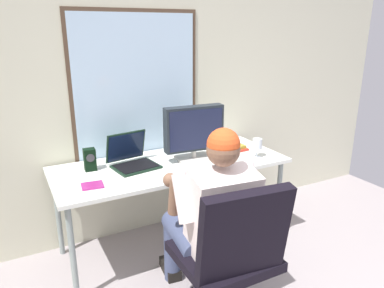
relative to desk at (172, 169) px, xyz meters
name	(u,v)px	position (x,y,z in m)	size (l,w,h in m)	color
wall_rear	(127,82)	(-0.19, 0.43, 0.64)	(5.62, 0.08, 2.67)	beige
desk	(172,169)	(0.00, 0.00, 0.00)	(1.82, 0.74, 0.74)	gray
office_chair	(232,250)	(-0.08, -0.99, -0.12)	(0.60, 0.65, 0.99)	black
person_seated	(212,214)	(-0.06, -0.72, -0.04)	(0.55, 0.82, 1.24)	#3E4767
crt_monitor	(194,130)	(0.19, -0.01, 0.30)	(0.48, 0.24, 0.44)	beige
laptop	(131,157)	(-0.29, 0.10, 0.12)	(0.37, 0.37, 0.25)	black
wine_glass	(257,145)	(0.68, -0.20, 0.16)	(0.08, 0.08, 0.16)	silver
desk_speaker	(90,160)	(-0.60, 0.14, 0.14)	(0.09, 0.08, 0.17)	black
book_stack	(237,148)	(0.63, 0.02, 0.07)	(0.17, 0.13, 0.04)	red
cd_case	(92,185)	(-0.66, -0.16, 0.06)	(0.16, 0.14, 0.01)	#95236D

